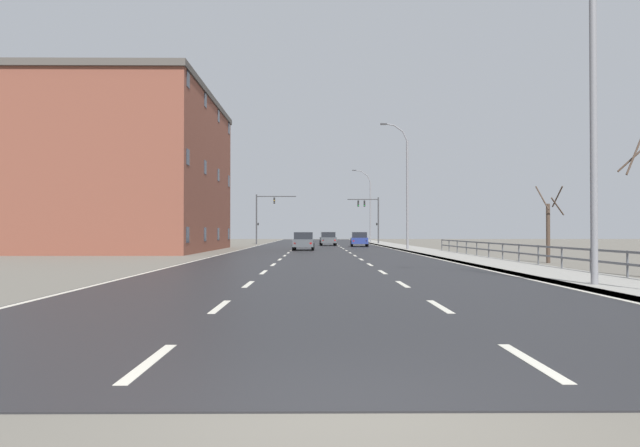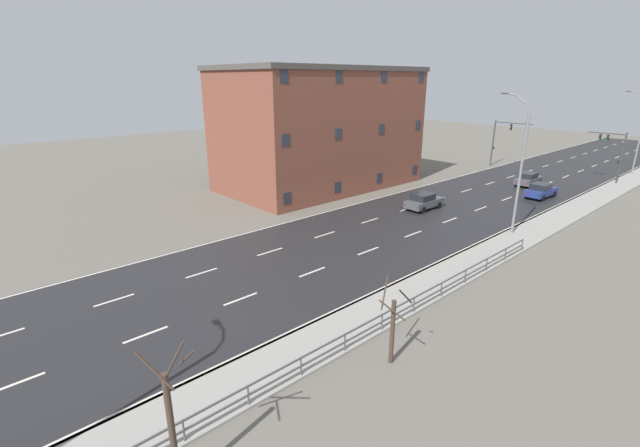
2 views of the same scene
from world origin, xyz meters
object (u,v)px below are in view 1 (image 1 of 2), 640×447
at_px(traffic_signal_right, 371,212).
at_px(car_mid_centre, 359,239).
at_px(car_near_left, 328,239).
at_px(street_lamp_foreground, 588,114).
at_px(street_lamp_distant, 369,207).
at_px(brick_building, 138,173).
at_px(traffic_signal_left, 264,212).
at_px(street_lamp_midground, 406,188).
at_px(car_far_left, 304,241).

relative_size(traffic_signal_right, car_mid_centre, 1.45).
distance_m(car_mid_centre, car_near_left, 5.60).
bearing_deg(traffic_signal_right, street_lamp_foreground, -89.51).
distance_m(street_lamp_distant, car_near_left, 18.13).
xyz_separation_m(street_lamp_foreground, brick_building, (-22.86, 34.08, 1.65)).
xyz_separation_m(traffic_signal_left, brick_building, (-8.41, -26.46, 2.39)).
distance_m(street_lamp_foreground, street_lamp_distant, 68.47).
height_order(street_lamp_midground, traffic_signal_left, street_lamp_midground).
relative_size(car_near_left, brick_building, 0.19).
bearing_deg(traffic_signal_right, street_lamp_midground, -88.88).
bearing_deg(car_mid_centre, traffic_signal_left, 133.52).
distance_m(street_lamp_distant, traffic_signal_left, 16.47).
bearing_deg(street_lamp_foreground, car_far_left, 104.15).
xyz_separation_m(traffic_signal_right, brick_building, (-22.34, -26.53, 2.51)).
xyz_separation_m(traffic_signal_right, car_far_left, (-8.25, -25.82, -3.30)).
relative_size(traffic_signal_right, car_far_left, 1.47).
bearing_deg(street_lamp_midground, car_far_left, 176.43).
bearing_deg(street_lamp_distant, street_lamp_midground, -89.93).
xyz_separation_m(car_far_left, car_mid_centre, (5.76, 12.67, 0.00)).
height_order(street_lamp_midground, traffic_signal_right, street_lamp_midground).
height_order(street_lamp_distant, traffic_signal_left, street_lamp_distant).
bearing_deg(car_far_left, traffic_signal_right, 73.01).
xyz_separation_m(street_lamp_midground, street_lamp_distant, (-0.04, 34.24, -0.26)).
relative_size(traffic_signal_right, car_near_left, 1.46).
xyz_separation_m(traffic_signal_right, car_mid_centre, (-2.50, -13.15, -3.30)).
bearing_deg(traffic_signal_left, car_far_left, -77.57).
height_order(traffic_signal_left, car_near_left, traffic_signal_left).
bearing_deg(traffic_signal_right, brick_building, -130.10).
distance_m(street_lamp_foreground, street_lamp_midground, 34.24).
xyz_separation_m(street_lamp_midground, car_mid_centre, (-3.01, 13.22, -4.57)).
bearing_deg(street_lamp_foreground, traffic_signal_left, 103.42).
bearing_deg(street_lamp_foreground, traffic_signal_right, 90.49).
bearing_deg(street_lamp_foreground, brick_building, 123.85).
distance_m(car_mid_centre, brick_building, 24.63).
bearing_deg(car_mid_centre, car_far_left, -112.08).
relative_size(street_lamp_distant, car_far_left, 2.55).
distance_m(street_lamp_midground, brick_building, 22.89).
xyz_separation_m(street_lamp_midground, traffic_signal_right, (-0.51, 26.37, -1.26)).
xyz_separation_m(street_lamp_distant, traffic_signal_right, (-0.47, -7.87, -1.01)).
height_order(street_lamp_distant, car_mid_centre, street_lamp_distant).
distance_m(street_lamp_foreground, car_far_left, 36.11).
height_order(street_lamp_foreground, street_lamp_midground, street_lamp_midground).
bearing_deg(traffic_signal_right, car_mid_centre, -100.74).
relative_size(street_lamp_midground, car_mid_centre, 2.63).
bearing_deg(car_near_left, street_lamp_midground, -72.43).
distance_m(street_lamp_foreground, car_mid_centre, 47.73).
bearing_deg(car_near_left, car_far_left, -100.12).
xyz_separation_m(street_lamp_foreground, street_lamp_midground, (-0.00, 34.24, 0.41)).
bearing_deg(brick_building, car_far_left, 2.86).
bearing_deg(traffic_signal_left, brick_building, -107.63).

